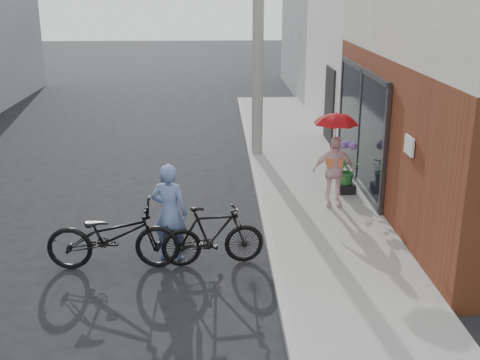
{
  "coord_description": "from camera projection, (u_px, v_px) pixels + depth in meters",
  "views": [
    {
      "loc": [
        0.05,
        -9.07,
        4.31
      ],
      "look_at": [
        0.44,
        0.72,
        1.1
      ],
      "focal_mm": 45.0,
      "sensor_mm": 36.0,
      "label": 1
    }
  ],
  "objects": [
    {
      "name": "sidewalk",
      "position": [
        321.0,
        209.0,
        11.92
      ],
      "size": [
        2.2,
        24.0,
        0.12
      ],
      "primitive_type": "cube",
      "color": "gray",
      "rests_on": "ground"
    },
    {
      "name": "planter",
      "position": [
        346.0,
        188.0,
        12.65
      ],
      "size": [
        0.36,
        0.36,
        0.19
      ],
      "primitive_type": "cube",
      "rotation": [
        0.0,
        0.0,
        0.03
      ],
      "color": "black",
      "rests_on": "sidewalk"
    },
    {
      "name": "curb",
      "position": [
        262.0,
        210.0,
        11.87
      ],
      "size": [
        0.12,
        24.0,
        0.12
      ],
      "primitive_type": "cube",
      "color": "#9E9E99",
      "rests_on": "ground"
    },
    {
      "name": "officer",
      "position": [
        170.0,
        213.0,
        9.62
      ],
      "size": [
        0.68,
        0.54,
        1.63
      ],
      "primitive_type": "imported",
      "rotation": [
        0.0,
        0.0,
        2.87
      ],
      "color": "#657BB4",
      "rests_on": "ground"
    },
    {
      "name": "east_building_far",
      "position": [
        391.0,
        5.0,
        24.34
      ],
      "size": [
        8.0,
        8.0,
        7.0
      ],
      "primitive_type": "cube",
      "color": "gray",
      "rests_on": "ground"
    },
    {
      "name": "parasol",
      "position": [
        336.0,
        118.0,
        11.42
      ],
      "size": [
        0.83,
        0.83,
        0.73
      ],
      "primitive_type": "imported",
      "color": "red",
      "rests_on": "kimono_woman"
    },
    {
      "name": "bike_right",
      "position": [
        213.0,
        236.0,
        9.56
      ],
      "size": [
        1.69,
        0.67,
        0.99
      ],
      "primitive_type": "imported",
      "rotation": [
        0.0,
        0.0,
        1.7
      ],
      "color": "black",
      "rests_on": "ground"
    },
    {
      "name": "ground",
      "position": [
        215.0,
        257.0,
        9.95
      ],
      "size": [
        80.0,
        80.0,
        0.0
      ],
      "primitive_type": "plane",
      "color": "black",
      "rests_on": "ground"
    },
    {
      "name": "bike_left",
      "position": [
        113.0,
        236.0,
        9.42
      ],
      "size": [
        2.09,
        0.75,
        1.09
      ],
      "primitive_type": "imported",
      "rotation": [
        0.0,
        0.0,
        1.58
      ],
      "color": "black",
      "rests_on": "ground"
    },
    {
      "name": "utility_pole",
      "position": [
        258.0,
        19.0,
        14.61
      ],
      "size": [
        0.28,
        0.28,
        7.0
      ],
      "primitive_type": "cylinder",
      "color": "#9E9E99",
      "rests_on": "ground"
    },
    {
      "name": "potted_plant",
      "position": [
        347.0,
        170.0,
        12.53
      ],
      "size": [
        0.54,
        0.46,
        0.6
      ],
      "primitive_type": "imported",
      "color": "#2E7333",
      "rests_on": "planter"
    },
    {
      "name": "plaster_building",
      "position": [
        458.0,
        12.0,
        17.69
      ],
      "size": [
        8.0,
        6.0,
        7.0
      ],
      "primitive_type": "cube",
      "color": "white",
      "rests_on": "ground"
    },
    {
      "name": "kimono_woman",
      "position": [
        334.0,
        171.0,
        11.75
      ],
      "size": [
        0.82,
        0.35,
        1.4
      ],
      "primitive_type": "imported",
      "rotation": [
        0.0,
        0.0,
        0.01
      ],
      "color": "#F8D0D1",
      "rests_on": "sidewalk"
    }
  ]
}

